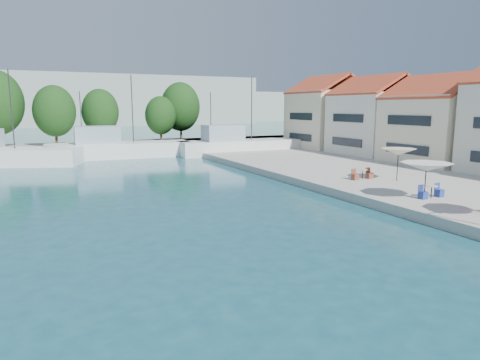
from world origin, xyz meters
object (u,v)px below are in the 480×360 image
umbrella_cream (398,152)px  trawler_04 (237,146)px  umbrella_white (426,167)px  trawler_03 (116,149)px

umbrella_cream → trawler_04: bearing=91.6°
trawler_04 → umbrella_white: 31.97m
trawler_04 → umbrella_cream: bearing=-86.7°
umbrella_white → umbrella_cream: 6.50m
trawler_03 → trawler_04: (14.75, -2.85, 0.00)m
umbrella_white → umbrella_cream: bearing=58.2°
trawler_03 → umbrella_cream: (15.50, -29.15, 1.71)m
trawler_04 → umbrella_white: trawler_04 is taller
trawler_03 → trawler_04: same height
trawler_03 → umbrella_cream: 33.06m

